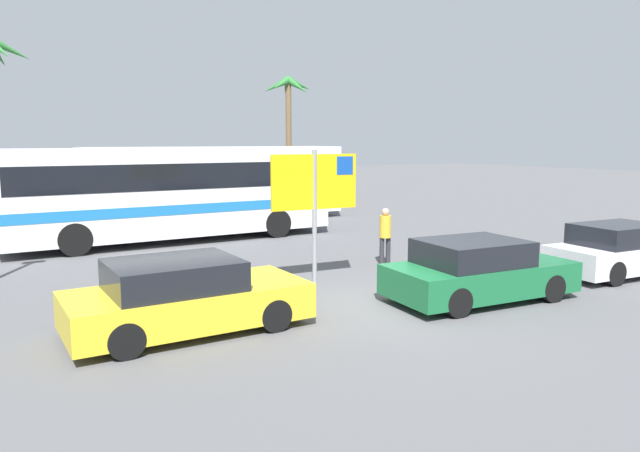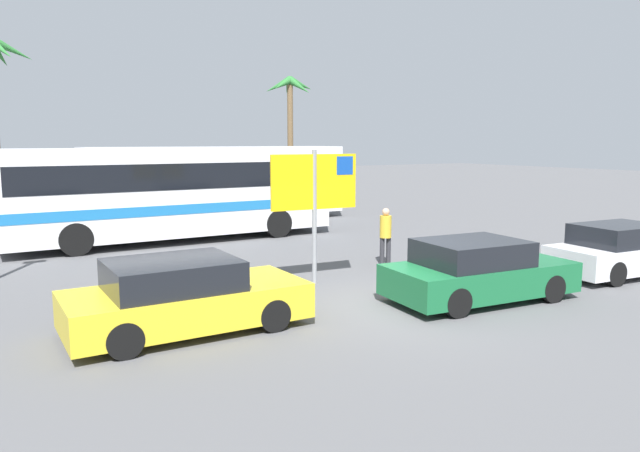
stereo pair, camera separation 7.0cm
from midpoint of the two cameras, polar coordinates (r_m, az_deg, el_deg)
name	(u,v)px [view 2 (the right image)]	position (r m, az deg, el deg)	size (l,w,h in m)	color
ground	(408,306)	(12.54, 8.67, -7.63)	(120.00, 120.00, 0.00)	#565659
bus_front_coach	(174,189)	(20.75, -13.81, 3.47)	(10.89, 2.54, 3.17)	white
bus_rear_coach	(218,180)	(25.40, -9.70, 4.40)	(10.89, 2.54, 3.17)	white
ferry_sign	(316,187)	(13.98, -0.23, 3.78)	(2.20, 0.24, 3.20)	gray
car_white	(623,251)	(16.94, 27.27, -2.13)	(4.21, 1.98, 1.32)	silver
car_yellow	(183,297)	(10.92, -12.86, -6.67)	(4.23, 1.91, 1.32)	yellow
car_green	(478,271)	(13.13, 15.11, -4.25)	(4.22, 2.18, 1.32)	#196638
pedestrian_crossing_lot	(386,232)	(16.36, 6.46, -0.57)	(0.32, 0.32, 1.58)	#2D2D33
palm_tree_seaside	(290,104)	(33.26, -2.85, 11.64)	(2.86, 2.73, 6.95)	brown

